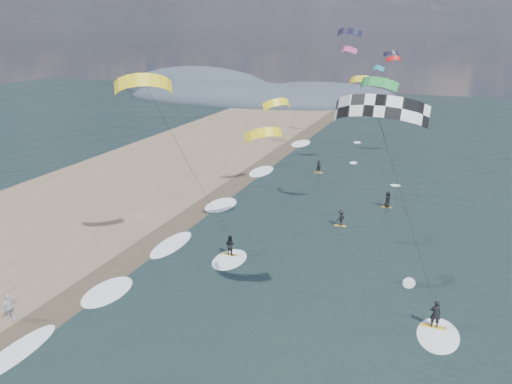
% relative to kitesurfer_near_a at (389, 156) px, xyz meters
% --- Properties ---
extents(ground, '(260.00, 260.00, 0.00)m').
position_rel_kitesurfer_near_a_xyz_m(ground, '(-8.94, -4.83, -12.34)').
color(ground, black).
rests_on(ground, ground).
extents(sand_strip, '(26.00, 240.00, 0.00)m').
position_rel_kitesurfer_near_a_xyz_m(sand_strip, '(-32.94, 5.17, -12.34)').
color(sand_strip, brown).
rests_on(sand_strip, ground).
extents(wet_sand_strip, '(3.00, 240.00, 0.00)m').
position_rel_kitesurfer_near_a_xyz_m(wet_sand_strip, '(-20.94, 5.17, -12.33)').
color(wet_sand_strip, '#382D23').
rests_on(wet_sand_strip, ground).
extents(coastal_hills, '(80.00, 41.00, 15.00)m').
position_rel_kitesurfer_near_a_xyz_m(coastal_hills, '(-53.78, 103.03, -12.34)').
color(coastal_hills, '#3D4756').
rests_on(coastal_hills, ground).
extents(kitesurfer_near_a, '(7.96, 8.47, 15.92)m').
position_rel_kitesurfer_near_a_xyz_m(kitesurfer_near_a, '(0.00, 0.00, 0.00)').
color(kitesurfer_near_a, gold).
rests_on(kitesurfer_near_a, ground).
extents(kitesurfer_near_b, '(7.17, 9.09, 16.00)m').
position_rel_kitesurfer_near_a_xyz_m(kitesurfer_near_b, '(-15.82, 5.78, -1.72)').
color(kitesurfer_near_b, gold).
rests_on(kitesurfer_near_b, ground).
extents(far_kitesurfers, '(11.35, 18.32, 1.81)m').
position_rel_kitesurfer_near_a_xyz_m(far_kitesurfers, '(-5.90, 25.95, -11.48)').
color(far_kitesurfers, gold).
rests_on(far_kitesurfers, ground).
extents(bg_kite_field, '(14.28, 71.26, 11.72)m').
position_rel_kitesurfer_near_a_xyz_m(bg_kite_field, '(-9.25, 45.94, 0.12)').
color(bg_kite_field, '#D83F8C').
rests_on(bg_kite_field, ground).
extents(shoreline_surf, '(2.40, 79.40, 0.11)m').
position_rel_kitesurfer_near_a_xyz_m(shoreline_surf, '(-19.74, 9.92, -12.34)').
color(shoreline_surf, white).
rests_on(shoreline_surf, ground).
extents(beach_walker, '(0.59, 1.16, 1.90)m').
position_rel_kitesurfer_near_a_xyz_m(beach_walker, '(-22.94, -4.25, -11.39)').
color(beach_walker, silver).
rests_on(beach_walker, ground).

